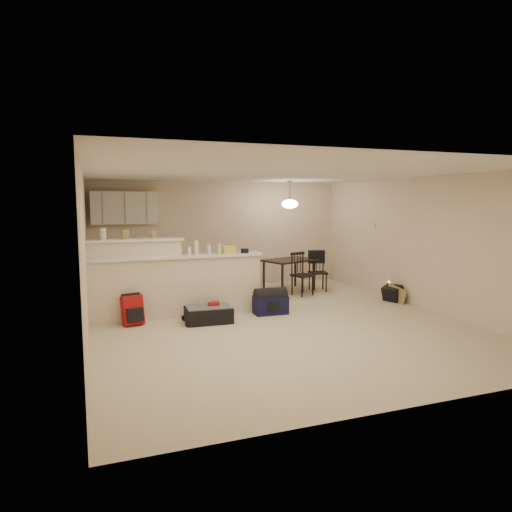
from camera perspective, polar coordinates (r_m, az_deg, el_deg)
name	(u,v)px	position (r m, az deg, el deg)	size (l,w,h in m)	color
room	(276,249)	(7.65, 2.50, 0.93)	(7.00, 7.02, 2.50)	beige
breakfast_bar	(162,283)	(8.22, -11.63, -3.31)	(3.08, 0.58, 1.39)	beige
upper_cabinets	(124,208)	(10.37, -16.15, 5.82)	(1.40, 0.34, 0.70)	white
kitchen_counter	(136,274)	(10.38, -14.73, -2.18)	(1.80, 0.60, 0.90)	white
thermostat	(374,226)	(10.43, 14.52, 3.67)	(0.02, 0.12, 0.12)	beige
jar	(103,234)	(8.17, -18.56, 2.65)	(0.10, 0.10, 0.20)	silver
cereal_box	(126,234)	(8.19, -15.93, 2.61)	(0.10, 0.07, 0.16)	#A08A52
small_box	(154,235)	(8.24, -12.65, 2.59)	(0.08, 0.06, 0.12)	#A08A52
bottle_a	(197,248)	(8.16, -7.44, 1.04)	(0.07, 0.07, 0.26)	silver
bottle_b	(209,249)	(8.22, -5.86, 0.82)	(0.06, 0.06, 0.18)	silver
bag_lump	(229,250)	(8.32, -3.42, 0.78)	(0.22, 0.18, 0.14)	#A08A52
pouch	(245,251)	(8.41, -1.42, 0.65)	(0.12, 0.10, 0.08)	#A08A52
extra_item_x	(219,249)	(8.27, -4.59, 0.89)	(0.05, 0.05, 0.18)	silver
extra_item_y	(189,251)	(8.14, -8.32, 0.62)	(0.06, 0.06, 0.15)	silver
dining_table	(289,263)	(10.43, 4.18, -0.89)	(1.35, 1.12, 0.72)	black
pendant_lamp	(290,204)	(10.34, 4.25, 6.56)	(0.36, 0.36, 0.62)	brown
dining_chair_near	(303,274)	(9.97, 5.85, -2.26)	(0.41, 0.39, 0.93)	black
dining_chair_far	(318,271)	(10.50, 7.75, -1.92)	(0.39, 0.37, 0.90)	black
suitcase	(208,315)	(7.82, -5.96, -7.32)	(0.77, 0.50, 0.26)	black
red_backpack	(132,310)	(7.87, -15.18, -6.56)	(0.33, 0.21, 0.49)	#A91413
navy_duffel	(270,305)	(8.34, 1.82, -6.14)	(0.60, 0.33, 0.33)	#12123A
black_daypack	(393,294)	(9.75, 16.76, -4.55)	(0.36, 0.26, 0.32)	black
cardboard_sheet	(396,295)	(9.63, 17.11, -4.65)	(0.44, 0.02, 0.34)	#A08A52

